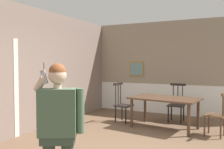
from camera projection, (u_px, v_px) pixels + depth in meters
The scene contains 7 objects.
room_back_partition at pixel (178, 70), 7.62m from camera, with size 5.34×0.17×2.87m.
room_left_partition at pixel (21, 70), 5.49m from camera, with size 0.13×7.37×2.87m.
dining_table at pixel (164, 101), 6.03m from camera, with size 1.72×1.15×0.75m.
chair_near_window at pixel (217, 115), 5.37m from camera, with size 0.48×0.48×0.96m.
chair_by_doorway at pixel (176, 104), 6.75m from camera, with size 0.42×0.42×1.02m.
chair_at_table_head at pixel (123, 104), 6.71m from camera, with size 0.46×0.46×1.04m.
person_figure at pixel (58, 123), 2.84m from camera, with size 0.52×0.40×1.59m.
Camera 1 is at (1.56, -4.03, 1.59)m, focal length 40.06 mm.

